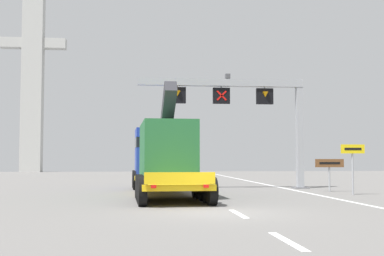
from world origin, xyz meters
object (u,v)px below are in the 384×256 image
(tourist_info_sign_brown, at_px, (329,167))
(overhead_lane_gantry, at_px, (244,101))
(heavy_haul_truck_yellow, at_px, (162,156))
(bridge_pylon_distant, at_px, (33,65))
(exit_sign_yellow, at_px, (353,158))

(tourist_info_sign_brown, bearing_deg, overhead_lane_gantry, 140.74)
(heavy_haul_truck_yellow, bearing_deg, bridge_pylon_distant, 109.67)
(overhead_lane_gantry, xyz_separation_m, exit_sign_yellow, (4.34, -5.87, -3.50))
(tourist_info_sign_brown, bearing_deg, bridge_pylon_distant, 119.49)
(heavy_haul_truck_yellow, bearing_deg, overhead_lane_gantry, 34.27)
(heavy_haul_truck_yellow, bearing_deg, tourist_info_sign_brown, 1.13)
(overhead_lane_gantry, distance_m, tourist_info_sign_brown, 6.62)
(heavy_haul_truck_yellow, xyz_separation_m, bridge_pylon_distant, (-16.11, 45.05, 12.87))
(heavy_haul_truck_yellow, distance_m, tourist_info_sign_brown, 9.29)
(overhead_lane_gantry, relative_size, heavy_haul_truck_yellow, 0.74)
(overhead_lane_gantry, xyz_separation_m, bridge_pylon_distant, (-21.29, 41.53, 9.48))
(bridge_pylon_distant, bearing_deg, overhead_lane_gantry, -62.86)
(exit_sign_yellow, xyz_separation_m, tourist_info_sign_brown, (-0.25, 2.52, -0.49))
(exit_sign_yellow, distance_m, tourist_info_sign_brown, 2.58)
(heavy_haul_truck_yellow, height_order, exit_sign_yellow, heavy_haul_truck_yellow)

